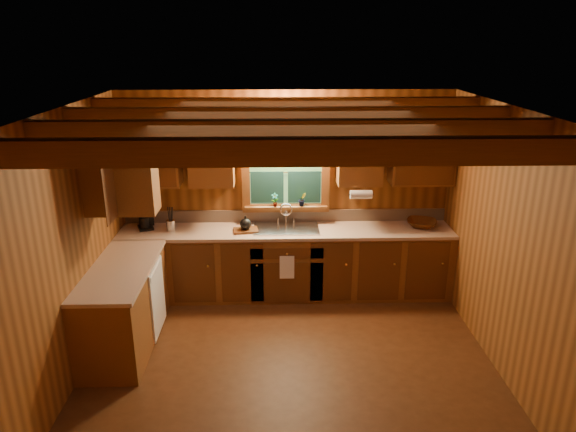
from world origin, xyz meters
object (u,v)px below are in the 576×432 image
at_px(cutting_board, 246,230).
at_px(wicker_basket, 422,223).
at_px(coffee_maker, 145,217).
at_px(sink, 286,232).

xyz_separation_m(cutting_board, wicker_basket, (2.24, 0.10, 0.03)).
height_order(coffee_maker, cutting_board, coffee_maker).
height_order(sink, cutting_board, sink).
height_order(sink, wicker_basket, sink).
relative_size(sink, coffee_maker, 2.63).
distance_m(coffee_maker, cutting_board, 1.29).
bearing_deg(coffee_maker, sink, -24.01).
relative_size(sink, cutting_board, 2.73).
bearing_deg(sink, cutting_board, -171.84).
xyz_separation_m(coffee_maker, cutting_board, (1.27, -0.16, -0.14)).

